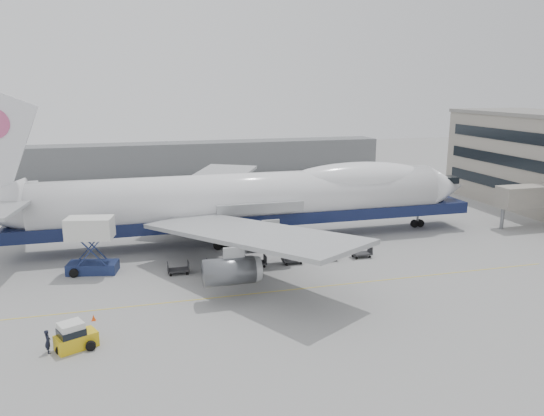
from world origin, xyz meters
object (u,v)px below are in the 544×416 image
object	(u,v)px
airliner	(251,198)
catering_truck	(91,242)
baggage_tug	(74,337)
ground_worker	(48,341)

from	to	relation	value
airliner	catering_truck	world-z (taller)	airliner
baggage_tug	ground_worker	size ratio (longest dim) A/B	1.83
airliner	catering_truck	size ratio (longest dim) A/B	10.90
catering_truck	ground_worker	size ratio (longest dim) A/B	3.31
airliner	catering_truck	bearing A→B (deg)	-158.95
baggage_tug	ground_worker	bearing A→B (deg)	159.89
airliner	ground_worker	world-z (taller)	airliner
catering_truck	ground_worker	bearing A→B (deg)	-85.77
baggage_tug	airliner	bearing A→B (deg)	27.01
airliner	catering_truck	xyz separation A→B (m)	(-19.44, -7.48, -2.18)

